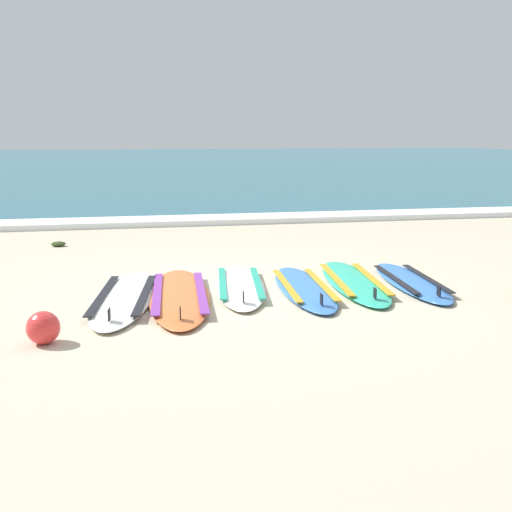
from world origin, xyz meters
The scene contains 11 objects.
ground_plane centered at (0.00, 0.00, 0.00)m, with size 80.00×80.00×0.00m, color #C1B599.
sea centered at (0.00, 35.06, 0.05)m, with size 80.00×60.00×0.10m, color #23667A.
wave_foam_strip centered at (0.00, 5.54, 0.06)m, with size 80.00×0.96×0.11m, color white.
surfboard_0 centered at (-1.20, -0.32, 0.04)m, with size 0.94×2.50×0.18m.
surfboard_1 centered at (-0.62, -0.33, 0.04)m, with size 0.84×2.64×0.18m.
surfboard_2 centered at (0.10, -0.03, 0.04)m, with size 0.85×2.27×0.18m.
surfboard_3 centered at (0.79, -0.27, 0.04)m, with size 0.72×2.25×0.18m.
surfboard_4 centered at (1.45, -0.10, 0.04)m, with size 0.87×2.41×0.18m.
surfboard_5 centered at (2.11, -0.24, 0.04)m, with size 0.73×2.17×0.18m.
beach_ball centered at (-1.87, -1.61, 0.14)m, with size 0.28×0.28×0.28m, color red.
seaweed_clump_near_shoreline centered at (-2.21, 3.30, 0.04)m, with size 0.22×0.18×0.08m, color #384723.
Camera 1 is at (-1.16, -7.00, 1.74)m, focal length 44.58 mm.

